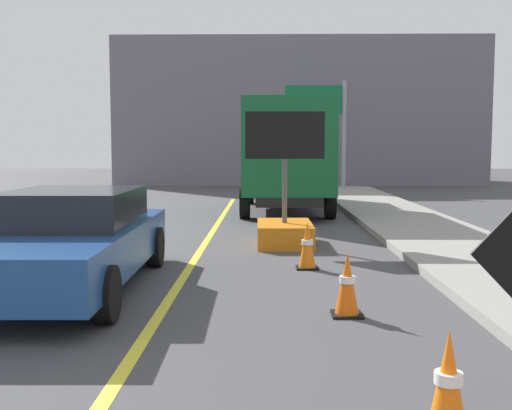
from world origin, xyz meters
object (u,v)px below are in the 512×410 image
Objects in this scene: highway_guide_sign at (327,116)px; traffic_cone_far_lane at (307,246)px; box_truck at (286,154)px; traffic_cone_near_sign at (448,386)px; pickup_car at (71,239)px; arrow_board_trailer at (285,221)px; traffic_cone_mid_lane at (347,284)px.

traffic_cone_far_lane is (-2.09, -18.35, -3.04)m from highway_guide_sign.
traffic_cone_near_sign is (0.62, -15.20, -1.42)m from box_truck.
highway_guide_sign is at bearing 74.53° from pickup_car.
traffic_cone_near_sign is 6.01m from traffic_cone_far_lane.
pickup_car is 5.99m from traffic_cone_near_sign.
box_truck reaches higher than traffic_cone_far_lane.
pickup_car is 6.62× the size of traffic_cone_far_lane.
arrow_board_trailer is 0.54× the size of highway_guide_sign.
arrow_board_trailer reaches higher than traffic_cone_near_sign.
traffic_cone_far_lane reaches higher than traffic_cone_mid_lane.
traffic_cone_far_lane is (3.40, 1.49, -0.32)m from pickup_car.
traffic_cone_far_lane is (-0.55, 5.98, 0.00)m from traffic_cone_near_sign.
pickup_car is 1.02× the size of highway_guide_sign.
arrow_board_trailer is 5.43m from traffic_cone_mid_lane.
box_truck is at bearing 92.33° from traffic_cone_near_sign.
arrow_board_trailer is 2.56m from traffic_cone_far_lane.
box_truck is 15.28m from traffic_cone_near_sign.
highway_guide_sign is at bearing 85.12° from traffic_cone_mid_lane.
highway_guide_sign reaches higher than arrow_board_trailer.
highway_guide_sign is (5.49, 19.84, 2.72)m from pickup_car.
traffic_cone_far_lane is (-0.28, 2.85, 0.00)m from traffic_cone_mid_lane.
arrow_board_trailer is at bearing 52.43° from pickup_car.
box_truck is at bearing 90.45° from traffic_cone_far_lane.
box_truck is 9.75× the size of traffic_cone_near_sign.
arrow_board_trailer reaches higher than traffic_cone_far_lane.
pickup_car is (-3.11, -4.04, 0.22)m from arrow_board_trailer.
highway_guide_sign is 21.49m from traffic_cone_mid_lane.
highway_guide_sign is 18.71m from traffic_cone_far_lane.
arrow_board_trailer is at bearing -98.58° from highway_guide_sign.
arrow_board_trailer reaches higher than pickup_car.
box_truck is 9.52m from highway_guide_sign.
traffic_cone_near_sign is at bearing -84.36° from arrow_board_trailer.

